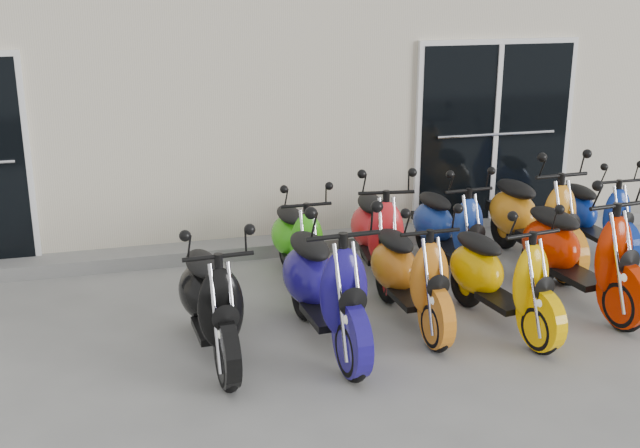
% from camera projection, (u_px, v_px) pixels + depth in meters
% --- Properties ---
extents(ground, '(80.00, 80.00, 0.00)m').
position_uv_depth(ground, '(337.00, 321.00, 7.31)').
color(ground, gray).
rests_on(ground, ground).
extents(building, '(14.00, 6.00, 3.20)m').
position_uv_depth(building, '(236.00, 77.00, 11.62)').
color(building, beige).
rests_on(building, ground).
extents(front_step, '(14.00, 0.40, 0.15)m').
position_uv_depth(front_step, '(287.00, 245.00, 9.15)').
color(front_step, gray).
rests_on(front_step, ground).
extents(door_right, '(2.02, 0.08, 2.22)m').
position_uv_depth(door_right, '(495.00, 128.00, 9.59)').
color(door_right, black).
rests_on(door_right, front_step).
extents(scooter_front_black, '(0.71, 1.73, 1.26)m').
position_uv_depth(scooter_front_black, '(210.00, 286.00, 6.45)').
color(scooter_front_black, black).
rests_on(scooter_front_black, ground).
extents(scooter_front_blue, '(0.80, 1.91, 1.38)m').
position_uv_depth(scooter_front_blue, '(325.00, 269.00, 6.63)').
color(scooter_front_blue, navy).
rests_on(scooter_front_blue, ground).
extents(scooter_front_orange_a, '(0.65, 1.68, 1.23)m').
position_uv_depth(scooter_front_orange_a, '(411.00, 260.00, 7.08)').
color(scooter_front_orange_a, orange).
rests_on(scooter_front_orange_a, ground).
extents(scooter_front_orange_b, '(0.84, 1.73, 1.23)m').
position_uv_depth(scooter_front_orange_b, '(502.00, 263.00, 7.01)').
color(scooter_front_orange_b, '#FFBA00').
rests_on(scooter_front_orange_b, ground).
extents(scooter_front_red, '(0.89, 1.91, 1.36)m').
position_uv_depth(scooter_front_red, '(581.00, 237.00, 7.48)').
color(scooter_front_red, '#C32000').
rests_on(scooter_front_red, ground).
extents(scooter_back_green, '(0.58, 1.56, 1.15)m').
position_uv_depth(scooter_back_green, '(297.00, 229.00, 8.05)').
color(scooter_back_green, '#3BBA16').
rests_on(scooter_back_green, ground).
extents(scooter_back_red, '(0.86, 1.79, 1.27)m').
position_uv_depth(scooter_back_red, '(378.00, 220.00, 8.16)').
color(scooter_back_red, red).
rests_on(scooter_back_red, ground).
extents(scooter_back_blue, '(0.69, 1.66, 1.20)m').
position_uv_depth(scooter_back_blue, '(450.00, 216.00, 8.42)').
color(scooter_back_blue, '#1B3CA0').
rests_on(scooter_back_blue, ground).
extents(scooter_back_yellow, '(0.76, 1.87, 1.36)m').
position_uv_depth(scooter_back_yellow, '(535.00, 205.00, 8.54)').
color(scooter_back_yellow, orange).
rests_on(scooter_back_yellow, ground).
extents(scooter_back_extra, '(0.58, 1.56, 1.15)m').
position_uv_depth(scooter_back_extra, '(596.00, 205.00, 8.91)').
color(scooter_back_extra, navy).
rests_on(scooter_back_extra, ground).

